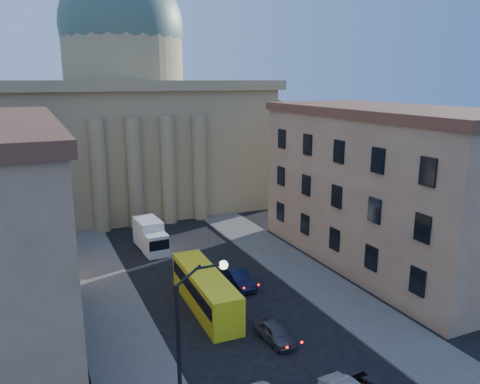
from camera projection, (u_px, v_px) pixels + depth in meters
The scene contains 9 objects.
sidewalk_left at pixel (122, 339), 31.36m from camera, with size 5.00×60.00×0.15m, color #514E4A.
sidewalk_right at pixel (332, 293), 38.21m from camera, with size 5.00×60.00×0.15m, color #514E4A.
church at pixel (128, 118), 65.20m from camera, with size 68.02×28.76×36.60m.
building_right at pixel (386, 186), 43.47m from camera, with size 11.60×26.60×14.70m.
street_lamp at pixel (189, 337), 21.92m from camera, with size 2.62×0.44×8.83m.
car_right_far at pixel (275, 333), 31.16m from camera, with size 1.47×3.64×1.24m, color #45464A.
car_right_distant at pixel (238, 278), 39.50m from camera, with size 1.52×4.35×1.43m, color black.
city_bus at pixel (205, 289), 35.55m from camera, with size 2.61×10.17×2.85m.
box_truck at pixel (151, 236), 47.83m from camera, with size 2.50×5.68×3.06m.
Camera 1 is at (-12.97, -10.94, 17.02)m, focal length 35.00 mm.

